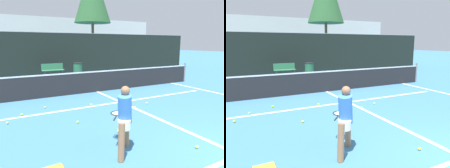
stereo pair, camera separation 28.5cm
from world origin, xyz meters
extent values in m
cube|color=white|center=(0.00, 5.06, 0.00)|extent=(8.25, 0.10, 0.01)
cube|color=white|center=(0.00, 3.82, 0.00)|extent=(0.10, 6.53, 0.01)
cylinder|color=slate|center=(5.50, 7.08, 0.53)|extent=(0.09, 0.09, 1.07)
cube|color=#232326|center=(0.00, 7.08, 0.47)|extent=(11.00, 0.02, 0.95)
cube|color=white|center=(0.00, 7.08, 0.92)|extent=(11.00, 0.03, 0.06)
cube|color=black|center=(0.00, 13.74, 1.43)|extent=(24.00, 0.06, 2.86)
cylinder|color=slate|center=(0.00, 13.74, 2.88)|extent=(24.00, 0.04, 0.04)
cylinder|color=#8C6042|center=(-1.73, 2.00, 0.31)|extent=(0.12, 0.12, 0.63)
cylinder|color=#8C6042|center=(-2.14, 1.54, 0.36)|extent=(0.22, 0.23, 0.73)
cylinder|color=white|center=(-1.94, 1.76, 0.60)|extent=(0.26, 0.26, 0.19)
cylinder|color=#3F7ACC|center=(-1.90, 1.81, 0.88)|extent=(0.34, 0.34, 0.63)
sphere|color=#8C6042|center=(-1.87, 1.84, 1.25)|extent=(0.18, 0.18, 0.18)
cylinder|color=#262628|center=(-1.97, 2.05, 0.65)|extent=(0.22, 0.24, 0.03)
torus|color=#262628|center=(-1.76, 2.29, 0.65)|extent=(0.48, 0.48, 0.02)
cylinder|color=beige|center=(-1.76, 2.29, 0.65)|extent=(0.37, 0.37, 0.01)
sphere|color=#D1E033|center=(-1.14, 5.18, 0.03)|extent=(0.07, 0.07, 0.07)
sphere|color=#D1E033|center=(-2.64, 5.63, 0.03)|extent=(0.07, 0.07, 0.07)
sphere|color=#D1E033|center=(0.58, 5.83, 0.03)|extent=(0.07, 0.07, 0.07)
sphere|color=#D1E033|center=(0.00, 4.15, 0.03)|extent=(0.07, 0.07, 0.07)
sphere|color=#D1E033|center=(-3.42, 5.21, 0.03)|extent=(0.07, 0.07, 0.07)
sphere|color=#D1E033|center=(0.69, 4.37, 0.03)|extent=(0.07, 0.07, 0.07)
sphere|color=#D1E033|center=(-0.52, 1.17, 0.03)|extent=(0.07, 0.07, 0.07)
sphere|color=#D1E033|center=(-3.86, 4.63, 0.03)|extent=(0.07, 0.07, 0.07)
sphere|color=#D1E033|center=(-2.17, 3.76, 0.03)|extent=(0.07, 0.07, 0.07)
sphere|color=#D1E033|center=(-1.51, 2.69, 0.03)|extent=(0.07, 0.07, 0.07)
cube|color=#33724C|center=(-0.60, 12.45, 0.44)|extent=(1.40, 0.37, 0.04)
cube|color=#33724C|center=(-0.60, 12.63, 0.65)|extent=(1.40, 0.05, 0.42)
cube|color=#333338|center=(-1.16, 12.45, 0.22)|extent=(0.06, 0.32, 0.44)
cube|color=#333338|center=(-0.04, 12.45, 0.22)|extent=(0.06, 0.32, 0.44)
cylinder|color=#28603D|center=(0.99, 12.17, 0.42)|extent=(0.59, 0.59, 0.83)
cylinder|color=black|center=(0.99, 12.17, 0.85)|extent=(0.62, 0.62, 0.04)
cube|color=silver|center=(-1.59, 18.21, 0.42)|extent=(1.63, 4.53, 0.83)
cube|color=#1E2328|center=(-1.59, 17.99, 1.11)|extent=(1.37, 2.72, 0.55)
cylinder|color=black|center=(-0.86, 19.66, 0.30)|extent=(0.18, 0.60, 0.60)
cylinder|color=black|center=(-0.86, 16.76, 0.30)|extent=(0.18, 0.60, 0.60)
cylinder|color=brown|center=(5.68, 20.03, 2.13)|extent=(0.28, 0.28, 4.26)
cube|color=beige|center=(0.00, 27.98, 2.71)|extent=(36.00, 2.40, 5.42)
camera|label=1|loc=(-4.12, -1.65, 2.16)|focal=35.00mm
camera|label=2|loc=(-3.87, -1.78, 2.16)|focal=35.00mm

